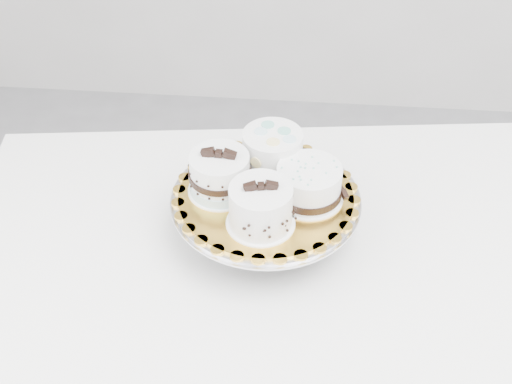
# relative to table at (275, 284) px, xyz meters

# --- Properties ---
(table) EXTENTS (1.24, 0.91, 0.75)m
(table) POSITION_rel_table_xyz_m (0.00, 0.00, 0.00)
(table) COLOR white
(table) RESTS_ON floor
(cake_stand) EXTENTS (0.34, 0.34, 0.09)m
(cake_stand) POSITION_rel_table_xyz_m (-0.02, 0.05, 0.15)
(cake_stand) COLOR gray
(cake_stand) RESTS_ON table
(cake_board) EXTENTS (0.36, 0.36, 0.00)m
(cake_board) POSITION_rel_table_xyz_m (-0.02, 0.05, 0.18)
(cake_board) COLOR gold
(cake_board) RESTS_ON cake_stand
(cake_swirl) EXTENTS (0.12, 0.12, 0.09)m
(cake_swirl) POSITION_rel_table_xyz_m (-0.03, -0.02, 0.22)
(cake_swirl) COLOR white
(cake_swirl) RESTS_ON cake_board
(cake_banded) EXTENTS (0.12, 0.12, 0.09)m
(cake_banded) POSITION_rel_table_xyz_m (-0.10, 0.06, 0.21)
(cake_banded) COLOR white
(cake_banded) RESTS_ON cake_board
(cake_dots) EXTENTS (0.14, 0.14, 0.08)m
(cake_dots) POSITION_rel_table_xyz_m (-0.02, 0.12, 0.22)
(cake_dots) COLOR white
(cake_dots) RESTS_ON cake_board
(cake_ribbon) EXTENTS (0.15, 0.15, 0.07)m
(cake_ribbon) POSITION_rel_table_xyz_m (0.05, 0.05, 0.21)
(cake_ribbon) COLOR white
(cake_ribbon) RESTS_ON cake_board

